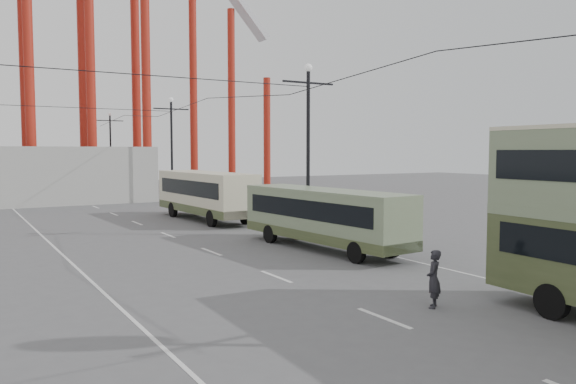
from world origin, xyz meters
TOP-DOWN VIEW (x-y plane):
  - ground at (0.00, 0.00)m, footprint 160.00×160.00m
  - road_markings at (-0.86, 19.70)m, footprint 12.52×120.00m
  - lamp_post_mid at (5.60, 18.00)m, footprint 3.20×0.44m
  - lamp_post_far at (5.60, 40.00)m, footprint 3.20×0.44m
  - lamp_post_distant at (5.60, 62.00)m, footprint 3.20×0.44m
  - fairground_shed at (-6.00, 47.00)m, footprint 22.00×10.00m
  - single_decker_green at (3.81, 13.88)m, footprint 3.12×10.16m
  - single_decker_cream at (3.42, 27.19)m, footprint 3.05×10.43m
  - pedestrian at (0.95, 4.07)m, footprint 0.74×0.72m

SIDE VIEW (x-z plane):
  - ground at x=0.00m, z-range 0.00..0.00m
  - road_markings at x=-0.86m, z-range 0.00..0.01m
  - pedestrian at x=0.95m, z-range 0.00..1.72m
  - single_decker_green at x=3.81m, z-range 0.18..3.01m
  - single_decker_cream at x=3.42m, z-range 0.20..3.42m
  - fairground_shed at x=-6.00m, z-range 0.00..5.00m
  - lamp_post_mid at x=5.60m, z-range 0.02..9.34m
  - lamp_post_far at x=5.60m, z-range 0.02..9.34m
  - lamp_post_distant at x=5.60m, z-range 0.02..9.34m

